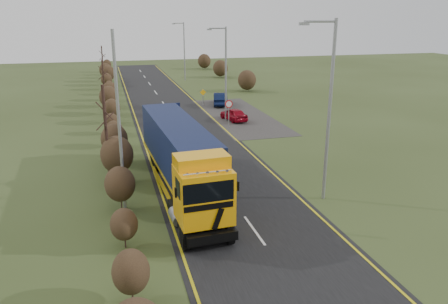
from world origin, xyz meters
TOP-DOWN VIEW (x-y plane):
  - ground at (0.00, 0.00)m, footprint 160.00×160.00m
  - road at (0.00, 10.00)m, footprint 8.00×120.00m
  - layby at (6.50, 20.00)m, footprint 6.00×18.00m
  - lane_markings at (0.00, 9.69)m, footprint 7.52×116.00m
  - hedgerow at (-6.00, 7.89)m, footprint 2.24×102.04m
  - lorry at (-2.49, 1.63)m, footprint 3.03×14.40m
  - car_red_hatchback at (5.45, 18.02)m, footprint 2.18×3.81m
  - car_blue_sedan at (6.14, 25.79)m, footprint 2.44×4.53m
  - streetlight_near at (4.86, -1.36)m, footprint 2.06×0.19m
  - streetlight_mid at (4.64, 18.36)m, footprint 1.88×0.18m
  - streetlight_far at (5.69, 46.23)m, footprint 1.87×0.18m
  - left_pole at (-5.81, 0.24)m, footprint 0.16×0.16m
  - speed_sign at (4.20, 15.35)m, footprint 0.71×0.10m
  - warning_board at (4.20, 26.05)m, footprint 0.71×0.11m

SIDE VIEW (x-z plane):
  - ground at x=0.00m, z-range 0.00..0.00m
  - road at x=0.00m, z-range 0.00..0.02m
  - layby at x=6.50m, z-range 0.00..0.02m
  - lane_markings at x=0.00m, z-range 0.03..0.03m
  - car_red_hatchback at x=5.45m, z-range 0.00..1.22m
  - car_blue_sedan at x=6.14m, z-range 0.00..1.42m
  - warning_board at x=4.20m, z-range 0.20..2.05m
  - hedgerow at x=-6.00m, z-range -1.41..4.64m
  - speed_sign at x=4.20m, z-range 0.54..3.10m
  - lorry at x=-2.49m, z-range 0.27..4.25m
  - left_pole at x=-5.81m, z-range 0.00..9.21m
  - streetlight_far at x=5.69m, z-range 0.44..9.20m
  - streetlight_mid at x=4.64m, z-range 0.44..9.25m
  - streetlight_near at x=4.86m, z-range 0.51..10.21m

